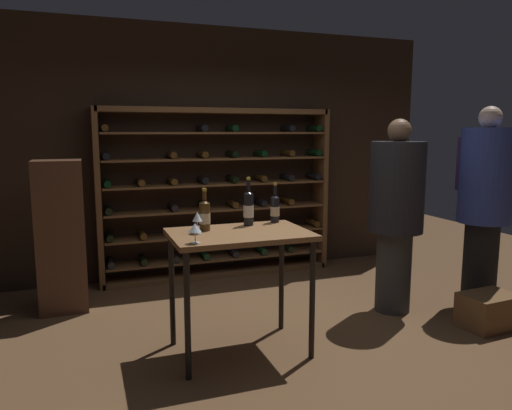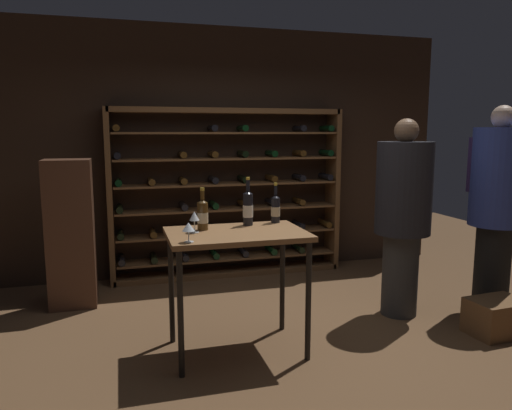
% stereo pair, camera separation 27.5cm
% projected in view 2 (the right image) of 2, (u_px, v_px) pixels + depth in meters
% --- Properties ---
extents(ground_plane, '(10.31, 10.31, 0.00)m').
position_uv_depth(ground_plane, '(288.00, 338.00, 4.06)').
color(ground_plane, brown).
extents(back_wall, '(5.46, 0.10, 2.94)m').
position_uv_depth(back_wall, '(230.00, 152.00, 5.89)').
color(back_wall, '#332319').
rests_on(back_wall, ground).
extents(wine_rack, '(2.76, 0.32, 1.99)m').
position_uv_depth(wine_rack, '(228.00, 194.00, 5.74)').
color(wine_rack, brown).
rests_on(wine_rack, ground).
extents(tasting_table, '(1.05, 0.70, 0.96)m').
position_uv_depth(tasting_table, '(237.00, 246.00, 3.71)').
color(tasting_table, brown).
rests_on(tasting_table, ground).
extents(person_bystander_dark_jacket, '(0.50, 0.50, 1.96)m').
position_uv_depth(person_bystander_dark_jacket, '(497.00, 201.00, 4.52)').
color(person_bystander_dark_jacket, black).
rests_on(person_bystander_dark_jacket, ground).
extents(person_guest_khaki, '(0.51, 0.51, 1.84)m').
position_uv_depth(person_guest_khaki, '(403.00, 210.00, 4.46)').
color(person_guest_khaki, '#323232').
rests_on(person_guest_khaki, ground).
extents(wine_crate, '(0.50, 0.37, 0.30)m').
position_uv_depth(wine_crate, '(497.00, 317.00, 4.12)').
color(wine_crate, brown).
rests_on(wine_crate, ground).
extents(display_cabinet, '(0.44, 0.36, 1.45)m').
position_uv_depth(display_cabinet, '(71.00, 234.00, 4.73)').
color(display_cabinet, '#4C2D1E').
rests_on(display_cabinet, ground).
extents(wine_bottle_amber_reserve, '(0.08, 0.08, 0.33)m').
position_uv_depth(wine_bottle_amber_reserve, '(275.00, 208.00, 4.04)').
color(wine_bottle_amber_reserve, black).
rests_on(wine_bottle_amber_reserve, tasting_table).
extents(wine_bottle_red_label, '(0.08, 0.08, 0.39)m').
position_uv_depth(wine_bottle_red_label, '(248.00, 208.00, 3.92)').
color(wine_bottle_red_label, black).
rests_on(wine_bottle_red_label, tasting_table).
extents(wine_bottle_green_slim, '(0.09, 0.09, 0.33)m').
position_uv_depth(wine_bottle_green_slim, '(203.00, 215.00, 3.74)').
color(wine_bottle_green_slim, '#4C3314').
rests_on(wine_bottle_green_slim, tasting_table).
extents(wine_glass_stemmed_left, '(0.09, 0.09, 0.14)m').
position_uv_depth(wine_glass_stemmed_left, '(188.00, 228.00, 3.32)').
color(wine_glass_stemmed_left, silver).
rests_on(wine_glass_stemmed_left, tasting_table).
extents(wine_glass_stemmed_right, '(0.07, 0.07, 0.16)m').
position_uv_depth(wine_glass_stemmed_right, '(194.00, 217.00, 3.63)').
color(wine_glass_stemmed_right, silver).
rests_on(wine_glass_stemmed_right, tasting_table).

